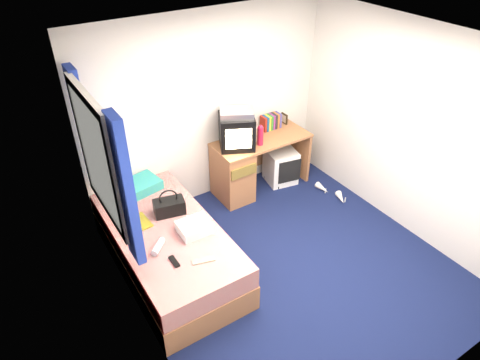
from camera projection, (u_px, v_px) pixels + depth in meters
ground at (289, 266)px, 4.71m from camera, size 3.40×3.40×0.00m
room_shell at (299, 152)px, 3.89m from camera, size 3.40×3.40×3.40m
bed at (168, 248)px, 4.55m from camera, size 1.01×2.00×0.54m
pillow at (137, 187)px, 4.91m from camera, size 0.58×0.43×0.11m
desk at (243, 167)px, 5.63m from camera, size 1.30×0.55×0.75m
storage_cube at (281, 166)px, 5.95m from camera, size 0.45×0.45×0.48m
crt_tv at (237, 131)px, 5.27m from camera, size 0.55×0.53×0.42m
vcr at (237, 113)px, 5.14m from camera, size 0.49×0.44×0.08m
book_row at (271, 122)px, 5.73m from camera, size 0.27×0.13×0.20m
picture_frame at (284, 118)px, 5.88m from camera, size 0.02×0.12×0.14m
pink_water_bottle at (260, 136)px, 5.36m from camera, size 0.08×0.08×0.24m
aerosol_can at (255, 134)px, 5.45m from camera, size 0.07×0.07×0.19m
handbag at (169, 206)px, 4.57m from camera, size 0.36×0.25×0.30m
towel at (195, 227)px, 4.33m from camera, size 0.33×0.28×0.11m
magazine at (139, 223)px, 4.47m from camera, size 0.23×0.29×0.01m
water_bottle at (158, 247)px, 4.13m from camera, size 0.19×0.19×0.07m
colour_swatch_fan at (204, 261)px, 4.01m from camera, size 0.23×0.12×0.01m
remote_control at (174, 261)px, 4.00m from camera, size 0.05×0.16×0.02m
window_assembly at (101, 160)px, 3.85m from camera, size 0.11×1.42×1.40m
white_heels at (332, 193)px, 5.76m from camera, size 0.19×0.53×0.09m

